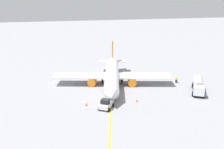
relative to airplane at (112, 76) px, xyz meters
name	(u,v)px	position (x,y,z in m)	size (l,w,h in m)	color
ground_plane	(112,85)	(0.51, -0.15, -2.55)	(400.00, 400.00, 0.00)	#939399
airplane	(112,76)	(0.00, 0.00, 0.00)	(31.06, 30.87, 9.46)	white
fuel_tanker	(198,85)	(10.54, 18.77, -0.84)	(9.39, 7.19, 3.15)	#2D2D33
pushback_tug	(106,104)	(13.85, -5.12, -1.54)	(4.10, 3.84, 2.20)	silver
refueling_worker	(176,80)	(2.95, 17.18, -1.73)	(0.63, 0.57, 1.71)	navy
safety_cone_nose	(87,104)	(11.36, -8.75, -2.24)	(0.57, 0.57, 0.63)	#F2590F
safety_cone_wingtip	(137,100)	(12.26, 2.34, -2.25)	(0.55, 0.55, 0.61)	#F2590F
taxi_line_marking	(112,85)	(0.51, -0.15, -2.55)	(61.25, 0.30, 0.01)	yellow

